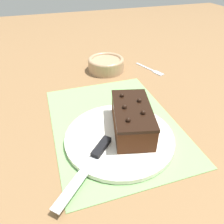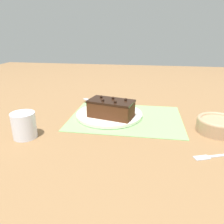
# 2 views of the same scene
# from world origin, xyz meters

# --- Properties ---
(ground_plane) EXTENTS (3.00, 3.00, 0.00)m
(ground_plane) POSITION_xyz_m (0.00, 0.00, 0.00)
(ground_plane) COLOR olive
(placemat_woven) EXTENTS (0.46, 0.34, 0.00)m
(placemat_woven) POSITION_xyz_m (0.00, 0.00, 0.00)
(placemat_woven) COLOR #7AB266
(placemat_woven) RESTS_ON ground_plane
(cake_plate) EXTENTS (0.28, 0.28, 0.01)m
(cake_plate) POSITION_xyz_m (-0.07, 0.01, 0.01)
(cake_plate) COLOR white
(cake_plate) RESTS_ON placemat_woven
(chocolate_cake) EXTENTS (0.20, 0.13, 0.08)m
(chocolate_cake) POSITION_xyz_m (-0.06, -0.03, 0.05)
(chocolate_cake) COLOR #472614
(chocolate_cake) RESTS_ON cake_plate
(serving_knife) EXTENTS (0.16, 0.16, 0.01)m
(serving_knife) POSITION_xyz_m (-0.13, 0.09, 0.02)
(serving_knife) COLOR black
(serving_knife) RESTS_ON cake_plate
(small_bowl) EXTENTS (0.15, 0.15, 0.05)m
(small_bowl) POSITION_xyz_m (0.34, -0.08, 0.03)
(small_bowl) COLOR tan
(small_bowl) RESTS_ON ground_plane
(dessert_fork) EXTENTS (0.15, 0.07, 0.01)m
(dessert_fork) POSITION_xyz_m (0.28, -0.26, 0.00)
(dessert_fork) COLOR #B7BABF
(dessert_fork) RESTS_ON ground_plane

